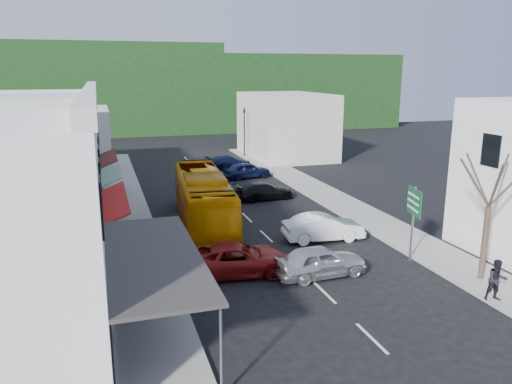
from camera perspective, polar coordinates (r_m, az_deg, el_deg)
name	(u,v)px	position (r m, az deg, el deg)	size (l,w,h in m)	color
ground	(291,260)	(25.74, 4.04, -7.80)	(120.00, 120.00, 0.00)	black
sidewalk_left	(128,218)	(33.61, -14.41, -2.89)	(3.00, 52.00, 0.15)	gray
sidewalk_right	(336,201)	(37.36, 9.18, -0.97)	(3.00, 52.00, 0.15)	gray
shopfront_row	(29,180)	(28.03, -24.50, 1.30)	(8.25, 30.00, 8.00)	silver
distant_block_left	(65,142)	(49.77, -20.97, 5.38)	(8.00, 10.00, 6.00)	#B7B2A8
distant_block_right	(286,125)	(56.22, 3.41, 7.62)	(8.00, 12.00, 7.00)	#B7B2A8
hillside	(143,87)	(87.70, -12.82, 11.60)	(80.00, 26.00, 14.00)	black
bus	(203,200)	(31.39, -6.06, -0.90)	(2.50, 11.60, 3.10)	orange
car_silver	(320,262)	(23.71, 7.34, -7.99)	(1.80, 4.40, 1.40)	silver
car_white	(323,228)	(28.66, 7.69, -4.14)	(1.80, 4.40, 1.40)	white
car_red	(236,260)	(23.82, -2.27, -7.77)	(1.90, 4.60, 1.40)	maroon
car_black_near	(264,190)	(37.35, 0.96, 0.19)	(1.84, 4.50, 1.40)	black
car_navy_mid	(247,171)	(44.80, -1.06, 2.47)	(1.80, 4.40, 1.40)	black
car_navy_far	(229,162)	(49.20, -3.08, 3.47)	(1.84, 4.50, 1.40)	black
pedestrian_left	(156,239)	(26.32, -11.39, -5.23)	(0.60, 0.40, 1.70)	black
pedestrian_right	(497,281)	(23.06, 25.82, -9.15)	(0.70, 0.44, 1.70)	black
direction_sign	(413,224)	(26.27, 17.45, -3.53)	(0.59, 1.73, 3.84)	#0D5025
street_tree	(489,206)	(24.39, 25.05, -1.51)	(2.58, 2.58, 7.12)	#382A22
traffic_signal	(244,133)	(55.55, -1.35, 6.81)	(0.74, 1.18, 5.53)	black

